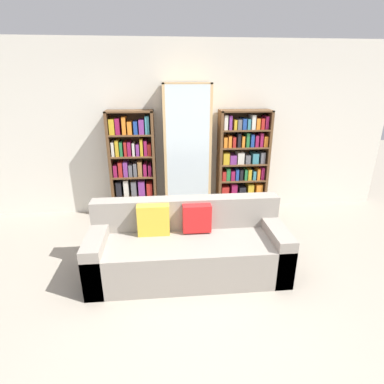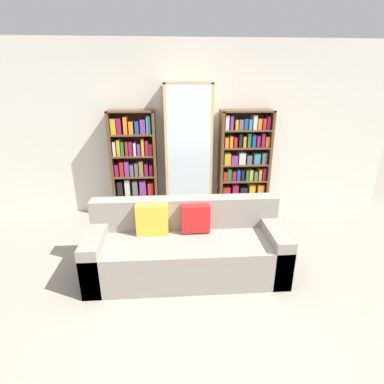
# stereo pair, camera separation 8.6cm
# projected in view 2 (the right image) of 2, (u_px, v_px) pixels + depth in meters

# --- Properties ---
(ground_plane) EXTENTS (16.00, 16.00, 0.00)m
(ground_plane) POSITION_uv_depth(u_px,v_px,m) (200.00, 309.00, 2.96)
(ground_plane) COLOR gray
(wall_back) EXTENTS (6.77, 0.06, 2.70)m
(wall_back) POSITION_uv_depth(u_px,v_px,m) (186.00, 131.00, 4.82)
(wall_back) COLOR silver
(wall_back) RESTS_ON ground
(couch) EXTENTS (2.20, 0.80, 0.83)m
(couch) POSITION_uv_depth(u_px,v_px,m) (186.00, 248.00, 3.44)
(couch) COLOR gray
(couch) RESTS_ON ground
(bookshelf_left) EXTENTS (0.71, 0.32, 1.69)m
(bookshelf_left) POSITION_uv_depth(u_px,v_px,m) (134.00, 167.00, 4.76)
(bookshelf_left) COLOR brown
(bookshelf_left) RESTS_ON ground
(display_cabinet) EXTENTS (0.73, 0.36, 2.08)m
(display_cabinet) POSITION_uv_depth(u_px,v_px,m) (188.00, 152.00, 4.72)
(display_cabinet) COLOR tan
(display_cabinet) RESTS_ON ground
(bookshelf_right) EXTENTS (0.81, 0.32, 1.68)m
(bookshelf_right) POSITION_uv_depth(u_px,v_px,m) (244.00, 165.00, 4.88)
(bookshelf_right) COLOR brown
(bookshelf_right) RESTS_ON ground
(wine_bottle) EXTENTS (0.08, 0.08, 0.41)m
(wine_bottle) POSITION_uv_depth(u_px,v_px,m) (224.00, 218.00, 4.51)
(wine_bottle) COLOR #143819
(wine_bottle) RESTS_ON ground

